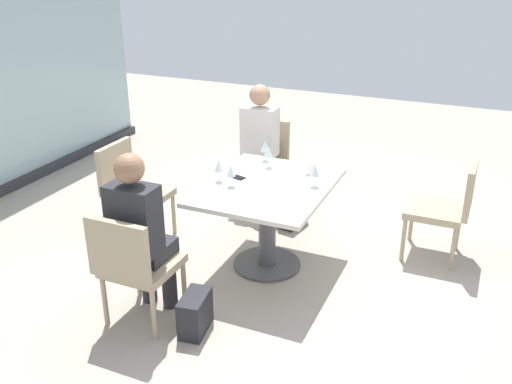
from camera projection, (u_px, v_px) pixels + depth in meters
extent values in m
plane|color=#A89E8E|center=(267.00, 265.00, 4.78)|extent=(12.00, 12.00, 0.00)
cube|color=silver|center=(268.00, 187.00, 4.50)|extent=(1.18, 0.95, 0.04)
cylinder|color=#4C4C51|center=(267.00, 228.00, 4.64)|extent=(0.14, 0.14, 0.69)
cylinder|color=#4C4C51|center=(267.00, 264.00, 4.78)|extent=(0.56, 0.56, 0.02)
cube|color=tan|center=(258.00, 170.00, 5.65)|extent=(0.46, 0.46, 0.06)
cube|color=tan|center=(268.00, 139.00, 5.76)|extent=(0.05, 0.46, 0.42)
cylinder|color=tan|center=(231.00, 195.00, 5.64)|extent=(0.04, 0.04, 0.39)
cylinder|color=tan|center=(268.00, 201.00, 5.49)|extent=(0.04, 0.04, 0.39)
cylinder|color=tan|center=(248.00, 180.00, 5.98)|extent=(0.04, 0.04, 0.39)
cylinder|color=tan|center=(283.00, 186.00, 5.83)|extent=(0.04, 0.04, 0.39)
cube|color=tan|center=(143.00, 265.00, 3.96)|extent=(0.46, 0.46, 0.06)
cube|color=tan|center=(118.00, 251.00, 3.66)|extent=(0.05, 0.46, 0.42)
cylinder|color=tan|center=(184.00, 285.00, 4.15)|extent=(0.04, 0.04, 0.39)
cylinder|color=tan|center=(138.00, 273.00, 4.29)|extent=(0.04, 0.04, 0.39)
cylinder|color=tan|center=(154.00, 315.00, 3.81)|extent=(0.04, 0.04, 0.39)
cylinder|color=tan|center=(105.00, 301.00, 3.96)|extent=(0.04, 0.04, 0.39)
cube|color=tan|center=(141.00, 196.00, 5.06)|extent=(0.46, 0.46, 0.06)
cube|color=tan|center=(115.00, 166.00, 5.06)|extent=(0.46, 0.05, 0.42)
cylinder|color=tan|center=(149.00, 232.00, 4.91)|extent=(0.04, 0.04, 0.39)
cylinder|color=tan|center=(174.00, 213.00, 5.24)|extent=(0.04, 0.04, 0.39)
cylinder|color=tan|center=(111.00, 224.00, 5.06)|extent=(0.04, 0.04, 0.39)
cylinder|color=tan|center=(137.00, 206.00, 5.39)|extent=(0.04, 0.04, 0.39)
cube|color=tan|center=(435.00, 210.00, 4.78)|extent=(0.46, 0.46, 0.06)
cube|color=tan|center=(470.00, 189.00, 4.60)|extent=(0.46, 0.05, 0.42)
cylinder|color=tan|center=(412.00, 220.00, 5.11)|extent=(0.04, 0.04, 0.39)
cylinder|color=tan|center=(403.00, 240.00, 4.78)|extent=(0.04, 0.04, 0.39)
cylinder|color=tan|center=(458.00, 228.00, 4.97)|extent=(0.04, 0.04, 0.39)
cylinder|color=tan|center=(453.00, 249.00, 4.63)|extent=(0.04, 0.04, 0.39)
cylinder|color=silver|center=(242.00, 193.00, 5.61)|extent=(0.11, 0.11, 0.45)
cube|color=silver|center=(246.00, 163.00, 5.58)|extent=(0.32, 0.13, 0.11)
cylinder|color=silver|center=(259.00, 196.00, 5.54)|extent=(0.11, 0.11, 0.45)
cube|color=silver|center=(263.00, 165.00, 5.51)|extent=(0.32, 0.13, 0.11)
cube|color=silver|center=(260.00, 131.00, 5.54)|extent=(0.20, 0.34, 0.48)
sphere|color=tan|center=(260.00, 95.00, 5.39)|extent=(0.20, 0.20, 0.20)
cylinder|color=#28282D|center=(169.00, 280.00, 4.16)|extent=(0.11, 0.11, 0.45)
cube|color=#28282D|center=(159.00, 252.00, 3.96)|extent=(0.32, 0.13, 0.11)
cylinder|color=#28282D|center=(148.00, 274.00, 4.22)|extent=(0.11, 0.11, 0.45)
cube|color=#28282D|center=(138.00, 247.00, 4.03)|extent=(0.32, 0.13, 0.11)
cube|color=#28282D|center=(134.00, 219.00, 3.77)|extent=(0.20, 0.34, 0.48)
sphere|color=#936B4C|center=(129.00, 168.00, 3.63)|extent=(0.20, 0.20, 0.20)
cylinder|color=silver|center=(219.00, 181.00, 4.55)|extent=(0.06, 0.06, 0.00)
cylinder|color=silver|center=(219.00, 176.00, 4.53)|extent=(0.01, 0.01, 0.08)
cone|color=silver|center=(219.00, 165.00, 4.49)|extent=(0.07, 0.07, 0.09)
cylinder|color=silver|center=(265.00, 161.00, 4.98)|extent=(0.06, 0.06, 0.00)
cylinder|color=silver|center=(265.00, 156.00, 4.96)|extent=(0.01, 0.01, 0.08)
cone|color=silver|center=(265.00, 146.00, 4.93)|extent=(0.07, 0.07, 0.09)
cylinder|color=silver|center=(231.00, 186.00, 4.45)|extent=(0.06, 0.06, 0.00)
cylinder|color=silver|center=(231.00, 181.00, 4.44)|extent=(0.01, 0.01, 0.08)
cone|color=silver|center=(231.00, 170.00, 4.40)|extent=(0.07, 0.07, 0.09)
cylinder|color=silver|center=(269.00, 167.00, 4.84)|extent=(0.06, 0.06, 0.00)
cylinder|color=silver|center=(269.00, 162.00, 4.82)|extent=(0.01, 0.01, 0.08)
cone|color=silver|center=(269.00, 152.00, 4.78)|extent=(0.07, 0.07, 0.09)
cylinder|color=silver|center=(314.00, 186.00, 4.45)|extent=(0.06, 0.06, 0.00)
cylinder|color=silver|center=(314.00, 181.00, 4.43)|extent=(0.01, 0.01, 0.08)
cone|color=silver|center=(315.00, 170.00, 4.40)|extent=(0.07, 0.07, 0.09)
cylinder|color=white|center=(310.00, 169.00, 4.68)|extent=(0.08, 0.08, 0.09)
cube|color=black|center=(237.00, 177.00, 4.63)|extent=(0.11, 0.16, 0.01)
cube|color=#232328|center=(293.00, 211.00, 5.42)|extent=(0.32, 0.21, 0.28)
cube|color=#232328|center=(195.00, 313.00, 3.92)|extent=(0.32, 0.20, 0.28)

